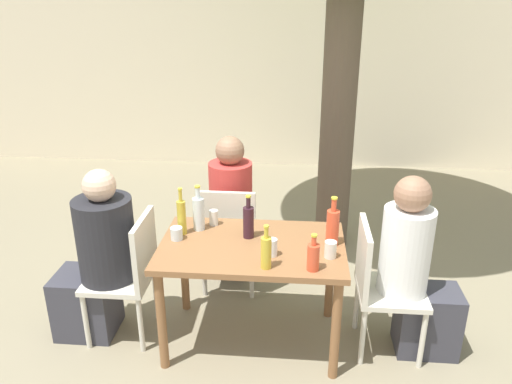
# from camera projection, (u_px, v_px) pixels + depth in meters

# --- Properties ---
(ground_plane) EXTENTS (30.00, 30.00, 0.00)m
(ground_plane) POSITION_uv_depth(u_px,v_px,m) (252.00, 338.00, 3.55)
(ground_plane) COLOR gray
(cafe_building_wall) EXTENTS (10.00, 0.08, 2.80)m
(cafe_building_wall) POSITION_uv_depth(u_px,v_px,m) (279.00, 64.00, 6.66)
(cafe_building_wall) COLOR beige
(cafe_building_wall) RESTS_ON ground_plane
(dining_table_front) EXTENTS (1.21, 0.77, 0.75)m
(dining_table_front) POSITION_uv_depth(u_px,v_px,m) (252.00, 258.00, 3.30)
(dining_table_front) COLOR brown
(dining_table_front) RESTS_ON ground_plane
(patio_chair_0) EXTENTS (0.44, 0.44, 0.91)m
(patio_chair_0) POSITION_uv_depth(u_px,v_px,m) (130.00, 270.00, 3.42)
(patio_chair_0) COLOR beige
(patio_chair_0) RESTS_ON ground_plane
(patio_chair_1) EXTENTS (0.44, 0.44, 0.91)m
(patio_chair_1) POSITION_uv_depth(u_px,v_px,m) (379.00, 281.00, 3.28)
(patio_chair_1) COLOR beige
(patio_chair_1) RESTS_ON ground_plane
(patio_chair_2) EXTENTS (0.44, 0.44, 0.91)m
(patio_chair_2) POSITION_uv_depth(u_px,v_px,m) (229.00, 233.00, 3.94)
(patio_chair_2) COLOR beige
(patio_chair_2) RESTS_ON ground_plane
(person_seated_0) EXTENTS (0.59, 0.39, 1.24)m
(person_seated_0) POSITION_uv_depth(u_px,v_px,m) (98.00, 262.00, 3.42)
(person_seated_0) COLOR #383842
(person_seated_0) RESTS_ON ground_plane
(person_seated_1) EXTENTS (0.56, 0.32, 1.26)m
(person_seated_1) POSITION_uv_depth(u_px,v_px,m) (416.00, 276.00, 3.25)
(person_seated_1) COLOR #383842
(person_seated_1) RESTS_ON ground_plane
(person_seated_2) EXTENTS (0.35, 0.57, 1.27)m
(person_seated_2) POSITION_uv_depth(u_px,v_px,m) (233.00, 215.00, 4.14)
(person_seated_2) COLOR #383842
(person_seated_2) RESTS_ON ground_plane
(oil_cruet_0) EXTENTS (0.06, 0.06, 0.28)m
(oil_cruet_0) POSITION_uv_depth(u_px,v_px,m) (266.00, 252.00, 2.95)
(oil_cruet_0) COLOR gold
(oil_cruet_0) RESTS_ON dining_table_front
(wine_bottle_1) EXTENTS (0.07, 0.07, 0.30)m
(wine_bottle_1) POSITION_uv_depth(u_px,v_px,m) (248.00, 221.00, 3.32)
(wine_bottle_1) COLOR #331923
(wine_bottle_1) RESTS_ON dining_table_front
(water_bottle_2) EXTENTS (0.08, 0.08, 0.32)m
(water_bottle_2) POSITION_uv_depth(u_px,v_px,m) (199.00, 213.00, 3.43)
(water_bottle_2) COLOR silver
(water_bottle_2) RESTS_ON dining_table_front
(soda_bottle_3) EXTENTS (0.07, 0.07, 0.23)m
(soda_bottle_3) POSITION_uv_depth(u_px,v_px,m) (313.00, 256.00, 2.93)
(soda_bottle_3) COLOR #DB4C2D
(soda_bottle_3) RESTS_ON dining_table_front
(soda_bottle_4) EXTENTS (0.08, 0.08, 0.33)m
(soda_bottle_4) POSITION_uv_depth(u_px,v_px,m) (333.00, 226.00, 3.22)
(soda_bottle_4) COLOR #DB4C2D
(soda_bottle_4) RESTS_ON dining_table_front
(oil_cruet_5) EXTENTS (0.06, 0.06, 0.33)m
(oil_cruet_5) POSITION_uv_depth(u_px,v_px,m) (182.00, 216.00, 3.36)
(oil_cruet_5) COLOR gold
(oil_cruet_5) RESTS_ON dining_table_front
(drinking_glass_0) EXTENTS (0.08, 0.08, 0.11)m
(drinking_glass_0) POSITION_uv_depth(u_px,v_px,m) (330.00, 249.00, 3.09)
(drinking_glass_0) COLOR silver
(drinking_glass_0) RESTS_ON dining_table_front
(drinking_glass_1) EXTENTS (0.06, 0.06, 0.11)m
(drinking_glass_1) POSITION_uv_depth(u_px,v_px,m) (214.00, 218.00, 3.52)
(drinking_glass_1) COLOR silver
(drinking_glass_1) RESTS_ON dining_table_front
(drinking_glass_2) EXTENTS (0.06, 0.06, 0.11)m
(drinking_glass_2) POSITION_uv_depth(u_px,v_px,m) (272.00, 247.00, 3.11)
(drinking_glass_2) COLOR white
(drinking_glass_2) RESTS_ON dining_table_front
(drinking_glass_3) EXTENTS (0.08, 0.08, 0.08)m
(drinking_glass_3) POSITION_uv_depth(u_px,v_px,m) (177.00, 233.00, 3.32)
(drinking_glass_3) COLOR silver
(drinking_glass_3) RESTS_ON dining_table_front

